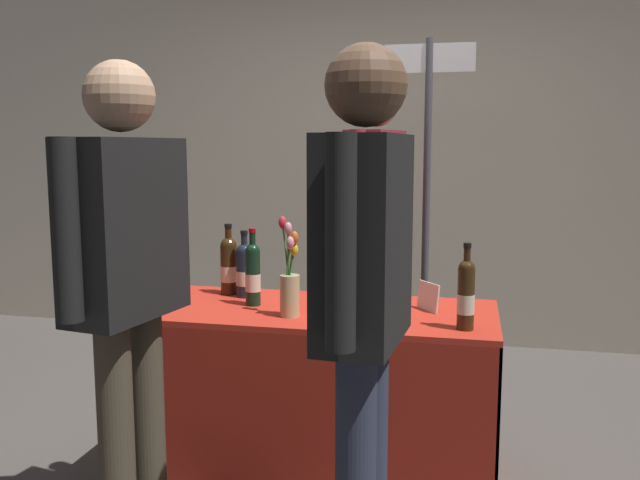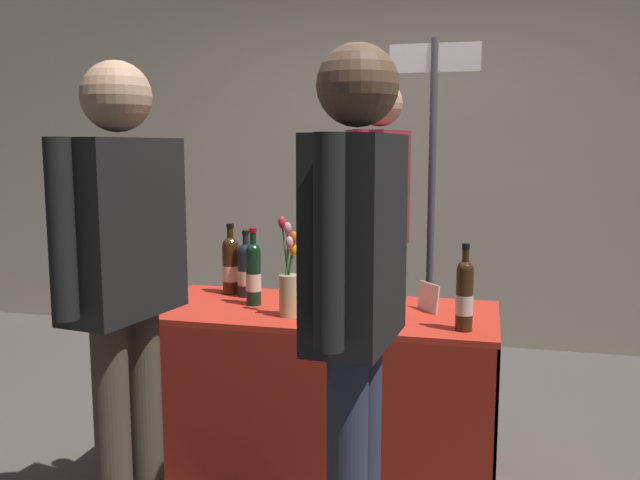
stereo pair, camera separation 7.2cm
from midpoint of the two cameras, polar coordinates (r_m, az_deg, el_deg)
name	(u,v)px [view 1 (the left image)]	position (r m, az deg, el deg)	size (l,w,h in m)	color
ground_plane	(320,467)	(3.16, -0.69, -18.73)	(12.00, 12.00, 0.00)	#514C47
back_partition	(384,145)	(4.93, 5.05, 8.07)	(7.94, 0.12, 2.87)	#B2A893
tasting_table	(320,359)	(2.97, -0.71, -10.11)	(1.50, 0.67, 0.72)	red
featured_wine_bottle	(253,273)	(2.97, -6.39, -2.80)	(0.07, 0.07, 0.34)	black
display_bottle_0	(229,265)	(3.20, -8.39, -2.09)	(0.08, 0.08, 0.34)	#38230F
display_bottle_1	(466,293)	(2.61, 11.54, -4.48)	(0.07, 0.07, 0.34)	#38230F
display_bottle_2	(359,278)	(2.89, 2.66, -3.25)	(0.07, 0.07, 0.31)	#38230F
display_bottle_3	(245,269)	(3.13, -7.08, -2.50)	(0.08, 0.08, 0.31)	#192333
wine_glass_near_vendor	(371,280)	(3.04, 3.70, -3.40)	(0.06, 0.06, 0.14)	silver
wine_glass_mid	(348,295)	(2.69, 1.62, -4.67)	(0.08, 0.08, 0.14)	silver
flower_vase	(290,284)	(2.76, -3.34, -3.76)	(0.10, 0.09, 0.41)	tan
brochure_stand	(428,297)	(2.90, 8.48, -4.79)	(0.14, 0.01, 0.12)	silver
vendor_presenter	(375,212)	(3.64, 4.12, 2.38)	(0.30, 0.55, 1.77)	#2D3347
taster_foreground_right	(364,281)	(1.96, 2.71, -3.49)	(0.24, 0.60, 1.71)	#2D3347
taster_foreground_left	(126,264)	(2.36, -17.01, -1.95)	(0.28, 0.61, 1.70)	#4C4233
booth_signpost	(427,178)	(3.94, 8.55, 5.24)	(0.51, 0.04, 2.03)	#47474C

